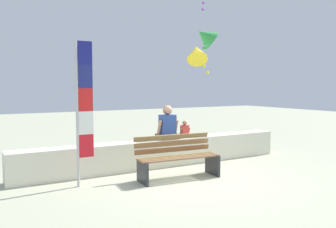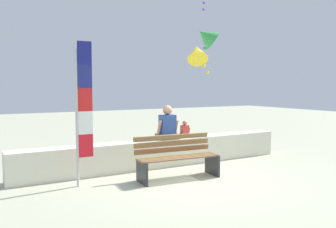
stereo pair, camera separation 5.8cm
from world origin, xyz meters
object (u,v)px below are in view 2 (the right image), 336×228
at_px(person_child, 185,131).
at_px(flag_banner, 82,106).
at_px(park_bench, 177,158).
at_px(person_adult, 167,126).
at_px(kite_green, 206,36).
at_px(kite_yellow, 197,53).

bearing_deg(person_child, flag_banner, -165.51).
relative_size(park_bench, person_adult, 2.19).
height_order(person_adult, kite_green, kite_green).
bearing_deg(person_adult, park_bench, -109.70).
bearing_deg(kite_yellow, person_adult, -150.68).
xyz_separation_m(person_child, flag_banner, (-2.75, -0.71, 0.73)).
xyz_separation_m(person_child, kite_green, (2.15, 2.15, 2.70)).
relative_size(flag_banner, kite_green, 2.73).
height_order(park_bench, person_child, person_child).
height_order(person_adult, kite_yellow, kite_yellow).
distance_m(park_bench, person_adult, 1.28).
bearing_deg(kite_green, park_bench, -133.01).
distance_m(person_adult, kite_yellow, 2.42).
bearing_deg(person_adult, person_child, 0.06).
relative_size(person_adult, flag_banner, 0.29).
xyz_separation_m(person_adult, kite_yellow, (1.36, 0.76, 1.86)).
distance_m(flag_banner, kite_yellow, 4.11).
bearing_deg(person_child, park_bench, -128.71).
height_order(flag_banner, kite_green, kite_green).
distance_m(kite_yellow, kite_green, 2.01).
relative_size(kite_yellow, kite_green, 0.95).
relative_size(park_bench, person_child, 4.19).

